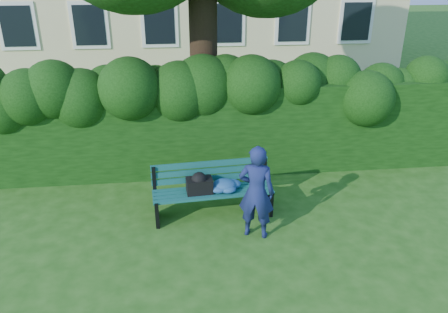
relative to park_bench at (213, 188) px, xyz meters
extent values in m
plane|color=#204F13|center=(0.22, -0.33, -0.50)|extent=(80.00, 80.00, 0.00)
cube|color=white|center=(-5.78, 9.65, 1.50)|extent=(1.30, 0.08, 1.60)
cube|color=black|center=(-5.78, 9.61, 1.50)|extent=(1.05, 0.04, 1.35)
cube|color=white|center=(-3.38, 9.65, 1.50)|extent=(1.30, 0.08, 1.60)
cube|color=black|center=(-3.38, 9.61, 1.50)|extent=(1.05, 0.04, 1.35)
cube|color=white|center=(-0.98, 9.65, 1.50)|extent=(1.30, 0.08, 1.60)
cube|color=black|center=(-0.98, 9.61, 1.50)|extent=(1.05, 0.04, 1.35)
cube|color=white|center=(1.42, 9.65, 1.50)|extent=(1.30, 0.08, 1.60)
cube|color=black|center=(1.42, 9.61, 1.50)|extent=(1.05, 0.04, 1.35)
cube|color=white|center=(3.82, 9.65, 1.50)|extent=(1.30, 0.08, 1.60)
cube|color=black|center=(3.82, 9.61, 1.50)|extent=(1.05, 0.04, 1.35)
cube|color=white|center=(6.22, 9.65, 1.50)|extent=(1.30, 0.08, 1.60)
cube|color=black|center=(6.22, 9.61, 1.50)|extent=(1.05, 0.04, 1.35)
cube|color=black|center=(0.22, 1.87, 0.40)|extent=(10.00, 1.00, 1.80)
cylinder|color=black|center=(0.05, 2.30, 1.99)|extent=(0.55, 0.55, 5.00)
cube|color=#0D3D42|center=(0.02, -0.22, -0.05)|extent=(2.00, 0.25, 0.04)
cube|color=#0D3D42|center=(0.01, -0.10, -0.05)|extent=(2.00, 0.25, 0.04)
cube|color=#0D3D42|center=(0.00, 0.02, -0.05)|extent=(2.00, 0.25, 0.04)
cube|color=#0D3D42|center=(-0.01, 0.14, -0.05)|extent=(2.00, 0.25, 0.04)
cube|color=#0D3D42|center=(-0.02, 0.22, 0.08)|extent=(2.00, 0.19, 0.10)
cube|color=#0D3D42|center=(-0.02, 0.23, 0.21)|extent=(2.00, 0.19, 0.10)
cube|color=#0D3D42|center=(-0.02, 0.24, 0.34)|extent=(2.00, 0.19, 0.10)
cube|color=black|center=(-0.95, -0.11, -0.28)|extent=(0.10, 0.50, 0.44)
cube|color=black|center=(-0.97, 0.14, 0.15)|extent=(0.06, 0.06, 0.45)
cube|color=black|center=(-0.94, -0.16, -0.06)|extent=(0.09, 0.42, 0.05)
cube|color=black|center=(0.95, 0.03, -0.28)|extent=(0.10, 0.50, 0.44)
cube|color=black|center=(0.93, 0.29, 0.15)|extent=(0.06, 0.06, 0.45)
cube|color=black|center=(0.95, -0.02, -0.06)|extent=(0.09, 0.42, 0.05)
cube|color=white|center=(-0.34, -0.12, -0.02)|extent=(0.19, 0.14, 0.02)
cube|color=black|center=(-0.23, -0.06, 0.09)|extent=(0.44, 0.30, 0.25)
imported|color=navy|center=(0.60, -0.70, 0.25)|extent=(0.64, 0.53, 1.52)
camera|label=1|loc=(-0.55, -6.43, 3.42)|focal=35.00mm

